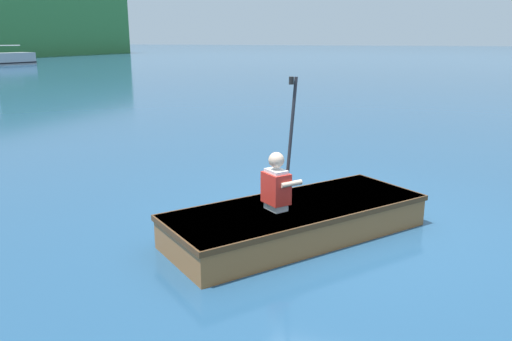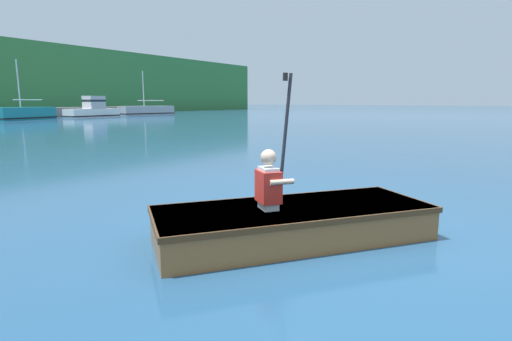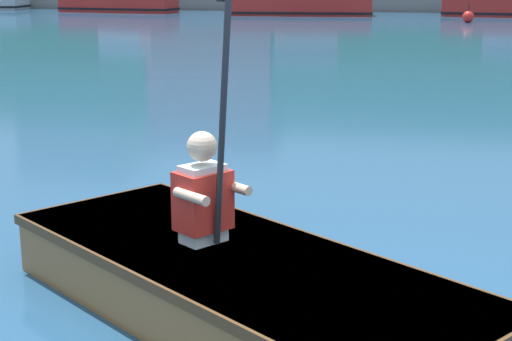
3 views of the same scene
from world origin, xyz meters
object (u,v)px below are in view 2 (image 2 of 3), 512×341
(moored_boat_dock_center_far, at_px, (93,110))
(rowboat_foreground, at_px, (297,220))
(moored_boat_dock_east_inner, at_px, (147,111))
(moored_boat_dock_west_end, at_px, (24,114))
(person_paddler, at_px, (269,182))

(moored_boat_dock_center_far, height_order, rowboat_foreground, moored_boat_dock_center_far)
(moored_boat_dock_east_inner, bearing_deg, moored_boat_dock_west_end, -174.41)
(person_paddler, bearing_deg, moored_boat_dock_west_end, 67.96)
(moored_boat_dock_west_end, height_order, moored_boat_dock_center_far, moored_boat_dock_west_end)
(moored_boat_dock_west_end, distance_m, rowboat_foreground, 34.62)
(person_paddler, bearing_deg, rowboat_foreground, -36.52)
(moored_boat_dock_east_inner, bearing_deg, rowboat_foreground, -128.40)
(moored_boat_dock_west_end, xyz_separation_m, person_paddler, (-12.96, -32.01, 0.18))
(moored_boat_dock_east_inner, distance_m, person_paddler, 42.85)
(moored_boat_dock_east_inner, bearing_deg, person_paddler, -128.85)
(moored_boat_dock_west_end, distance_m, person_paddler, 34.53)
(moored_boat_dock_center_far, bearing_deg, person_paddler, -121.06)
(moored_boat_dock_west_end, xyz_separation_m, rowboat_foreground, (-12.69, -32.21, -0.28))
(moored_boat_dock_west_end, bearing_deg, rowboat_foreground, -111.50)
(moored_boat_dock_west_end, relative_size, moored_boat_dock_center_far, 0.97)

